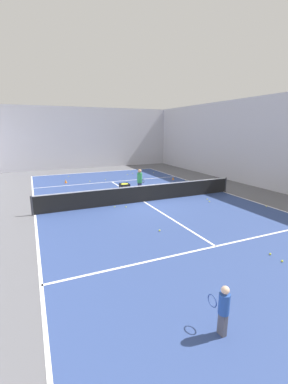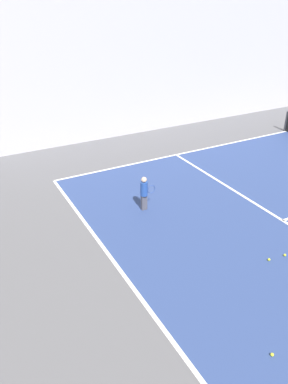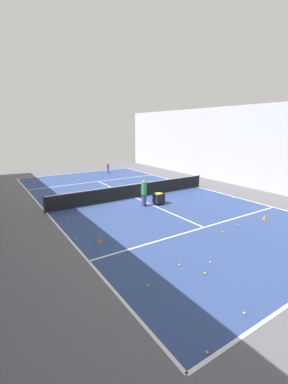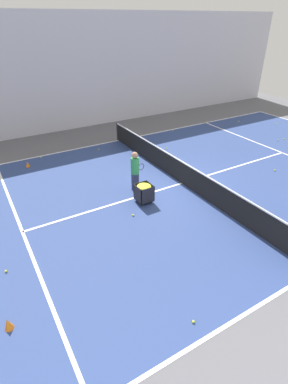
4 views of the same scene
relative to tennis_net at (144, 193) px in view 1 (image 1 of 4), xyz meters
The scene contains 37 objects.
ground_plane 0.52m from the tennis_net, ahead, with size 34.24×34.24×0.00m, color #5B5B60.
court_playing_area 0.51m from the tennis_net, ahead, with size 11.91×23.58×0.00m.
line_baseline_far 11.80m from the tennis_net, 90.00° to the left, with size 11.91×0.10×0.00m, color white.
line_sideline_left 5.98m from the tennis_net, behind, with size 0.10×23.58×0.00m, color white.
line_sideline_right 5.98m from the tennis_net, ahead, with size 0.10×23.58×0.00m, color white.
line_service_near 6.50m from the tennis_net, 90.00° to the right, with size 11.91×0.10×0.00m, color white.
line_service_far 6.50m from the tennis_net, 90.00° to the left, with size 11.91×0.10×0.00m, color white.
line_centre_service 0.51m from the tennis_net, ahead, with size 0.10×12.97×0.00m, color white.
hall_enclosure_right 9.75m from the tennis_net, ahead, with size 0.15×30.54×6.46m.
hall_enclosure_far 15.44m from the tennis_net, 90.00° to the left, with size 18.57×0.15×6.46m.
tennis_net is the anchor object (origin of this frame).
player_near_baseline 10.18m from the tennis_net, 104.76° to the right, with size 0.23×0.55×1.14m.
coach_at_net 2.06m from the tennis_net, 74.17° to the left, with size 0.37×0.66×1.64m.
ball_cart 2.17m from the tennis_net, 101.95° to the left, with size 0.58×0.58×0.75m.
training_cone_0 7.24m from the tennis_net, 46.17° to the left, with size 0.20×0.20×0.25m, color orange.
training_cone_1 8.25m from the tennis_net, 115.08° to the left, with size 0.20×0.20×0.29m, color orange.
tennis_ball_0 6.85m from the tennis_net, 32.47° to the right, with size 0.07×0.07×0.07m, color yellow.
tennis_ball_1 9.91m from the tennis_net, 72.42° to the left, with size 0.07×0.07×0.07m, color yellow.
tennis_ball_2 8.37m from the tennis_net, 81.62° to the right, with size 0.07×0.07×0.07m, color yellow.
tennis_ball_4 1.58m from the tennis_net, 154.87° to the right, with size 0.07×0.07×0.07m, color yellow.
tennis_ball_5 2.01m from the tennis_net, 169.50° to the right, with size 0.07×0.07×0.07m, color yellow.
tennis_ball_6 3.90m from the tennis_net, 17.00° to the right, with size 0.07×0.07×0.07m, color yellow.
tennis_ball_7 7.28m from the tennis_net, 37.56° to the left, with size 0.07×0.07×0.07m, color yellow.
tennis_ball_8 10.67m from the tennis_net, 105.77° to the left, with size 0.07×0.07×0.07m, color yellow.
tennis_ball_9 3.15m from the tennis_net, 109.75° to the left, with size 0.07×0.07×0.07m, color yellow.
tennis_ball_10 11.89m from the tennis_net, 72.77° to the left, with size 0.07×0.07×0.07m, color yellow.
tennis_ball_11 10.27m from the tennis_net, 60.86° to the left, with size 0.07×0.07×0.07m, color yellow.
tennis_ball_12 7.41m from the tennis_net, 92.17° to the left, with size 0.07×0.07×0.07m, color yellow.
tennis_ball_13 7.88m from the tennis_net, 80.70° to the right, with size 0.07×0.07×0.07m, color yellow.
tennis_ball_14 4.56m from the tennis_net, 105.61° to the right, with size 0.07×0.07×0.07m, color yellow.
tennis_ball_15 5.44m from the tennis_net, 16.55° to the left, with size 0.07×0.07×0.07m, color yellow.
tennis_ball_16 3.88m from the tennis_net, 24.88° to the right, with size 0.07×0.07×0.07m, color yellow.
tennis_ball_19 9.33m from the tennis_net, 75.67° to the left, with size 0.07×0.07×0.07m, color yellow.
tennis_ball_20 12.80m from the tennis_net, 65.75° to the left, with size 0.07×0.07×0.07m, color yellow.
tennis_ball_21 7.44m from the tennis_net, 102.67° to the left, with size 0.07×0.07×0.07m, color yellow.
tennis_ball_22 9.20m from the tennis_net, 68.61° to the left, with size 0.07×0.07×0.07m, color yellow.
tennis_ball_24 6.72m from the tennis_net, 145.27° to the left, with size 0.07×0.07×0.07m, color yellow.
Camera 1 is at (-5.89, -13.31, 4.17)m, focal length 24.00 mm.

